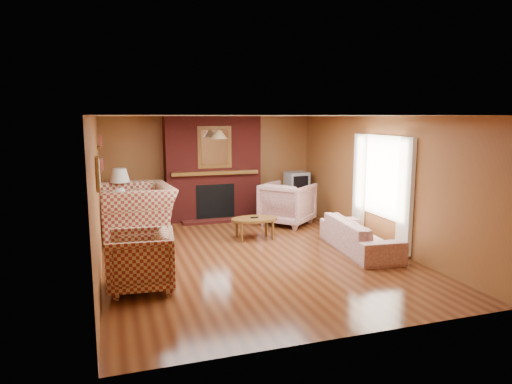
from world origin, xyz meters
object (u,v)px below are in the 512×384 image
object	(u,v)px
tv_stand	(296,203)
crt_tv	(297,181)
coffee_table	(255,220)
side_table	(122,215)
plaid_armchair	(141,261)
fireplace	(213,169)
floral_armchair	(288,204)
plaid_loveseat	(135,211)
floral_sofa	(360,235)
table_lamp	(120,183)

from	to	relation	value
tv_stand	crt_tv	size ratio (longest dim) A/B	1.14
coffee_table	side_table	distance (m)	2.89
side_table	crt_tv	bearing A→B (deg)	4.74
plaid_armchair	crt_tv	xyz separation A→B (m)	(4.00, 3.89, 0.41)
crt_tv	fireplace	bearing A→B (deg)	174.70
floral_armchair	crt_tv	size ratio (longest dim) A/B	1.99
fireplace	plaid_loveseat	size ratio (longest dim) A/B	1.49
plaid_loveseat	coffee_table	distance (m)	2.38
plaid_armchair	coffee_table	bearing A→B (deg)	137.12
floral_sofa	coffee_table	world-z (taller)	floral_sofa
plaid_loveseat	plaid_armchair	size ratio (longest dim) A/B	1.79
plaid_armchair	table_lamp	world-z (taller)	table_lamp
coffee_table	plaid_armchair	bearing A→B (deg)	-138.55
fireplace	floral_armchair	world-z (taller)	fireplace
floral_sofa	floral_armchair	size ratio (longest dim) A/B	1.92
plaid_armchair	tv_stand	distance (m)	5.59
plaid_loveseat	tv_stand	world-z (taller)	plaid_loveseat
fireplace	coffee_table	size ratio (longest dim) A/B	2.56
floral_armchair	tv_stand	xyz separation A→B (m)	(0.60, 0.90, -0.17)
plaid_armchair	side_table	xyz separation A→B (m)	(-0.15, 3.55, -0.09)
coffee_table	table_lamp	size ratio (longest dim) A/B	1.39
fireplace	tv_stand	distance (m)	2.24
floral_sofa	coffee_table	size ratio (longest dim) A/B	2.11
plaid_armchair	tv_stand	xyz separation A→B (m)	(4.00, 3.90, -0.11)
fireplace	floral_armchair	xyz separation A→B (m)	(1.45, -1.09, -0.71)
plaid_loveseat	side_table	xyz separation A→B (m)	(-0.25, 0.64, -0.20)
side_table	table_lamp	size ratio (longest dim) A/B	0.96
floral_armchair	side_table	world-z (taller)	floral_armchair
table_lamp	floral_armchair	bearing A→B (deg)	-8.82
floral_sofa	plaid_armchair	bearing A→B (deg)	105.33
floral_armchair	tv_stand	size ratio (longest dim) A/B	1.74
fireplace	crt_tv	size ratio (longest dim) A/B	4.64
fireplace	plaid_loveseat	distance (m)	2.29
plaid_loveseat	floral_armchair	size ratio (longest dim) A/B	1.56
side_table	table_lamp	xyz separation A→B (m)	(-0.00, 0.00, 0.70)
plaid_armchair	side_table	distance (m)	3.55
side_table	tv_stand	xyz separation A→B (m)	(4.15, 0.35, -0.03)
plaid_loveseat	tv_stand	bearing A→B (deg)	98.94
side_table	floral_sofa	bearing A→B (deg)	-35.76
floral_sofa	coffee_table	xyz separation A→B (m)	(-1.53, 1.38, 0.08)
tv_stand	plaid_armchair	bearing A→B (deg)	-134.62
floral_sofa	floral_armchair	distance (m)	2.38
plaid_armchair	floral_sofa	bearing A→B (deg)	105.53
fireplace	plaid_armchair	distance (m)	4.59
floral_sofa	crt_tv	bearing A→B (deg)	2.81
fireplace	side_table	bearing A→B (deg)	-165.71
plaid_armchair	crt_tv	distance (m)	5.60
floral_sofa	crt_tv	xyz separation A→B (m)	(0.15, 3.23, 0.53)
plaid_armchair	side_table	bearing A→B (deg)	-171.91
plaid_loveseat	tv_stand	size ratio (longest dim) A/B	2.73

